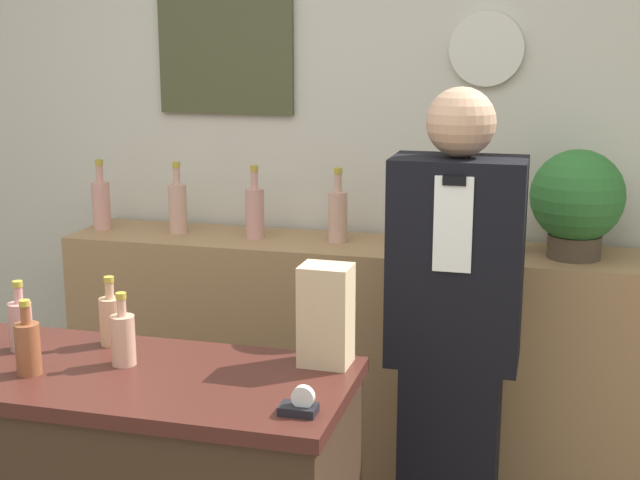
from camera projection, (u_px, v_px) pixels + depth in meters
The scene contains 16 objects.
back_wall at pixel (340, 147), 3.67m from camera, with size 5.20×0.09×2.70m.
back_shelf at pixel (347, 365), 3.59m from camera, with size 2.27×0.41×1.01m.
shopkeeper at pixel (453, 344), 2.89m from camera, with size 0.42×0.26×1.65m.
potted_plant at pixel (577, 200), 3.20m from camera, with size 0.34×0.34×0.40m.
paper_bag at pixel (326, 315), 2.44m from camera, with size 0.14×0.11×0.28m.
tape_dispenser at pixel (300, 405), 2.14m from camera, with size 0.09×0.06×0.07m.
counter_bottle_2 at pixel (21, 324), 2.56m from camera, with size 0.07×0.07×0.21m.
counter_bottle_3 at pixel (28, 346), 2.38m from camera, with size 0.07×0.07×0.21m.
counter_bottle_4 at pixel (111, 319), 2.61m from camera, with size 0.07×0.07×0.21m.
counter_bottle_5 at pixel (123, 338), 2.45m from camera, with size 0.07×0.07×0.21m.
shelf_bottle_0 at pixel (101, 203), 3.71m from camera, with size 0.08×0.08×0.29m.
shelf_bottle_1 at pixel (178, 206), 3.64m from camera, with size 0.08×0.08×0.29m.
shelf_bottle_2 at pixel (255, 211), 3.54m from camera, with size 0.08×0.08×0.29m.
shelf_bottle_3 at pixel (338, 214), 3.48m from camera, with size 0.08×0.08×0.29m.
shelf_bottle_4 at pixel (423, 220), 3.37m from camera, with size 0.08×0.08×0.29m.
shelf_bottle_5 at pixel (514, 223), 3.31m from camera, with size 0.08×0.08×0.29m.
Camera 1 is at (0.86, -1.56, 1.80)m, focal length 50.00 mm.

